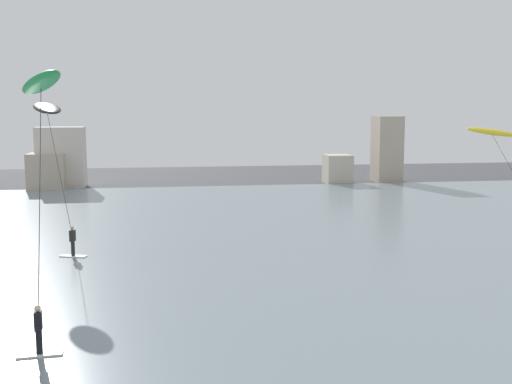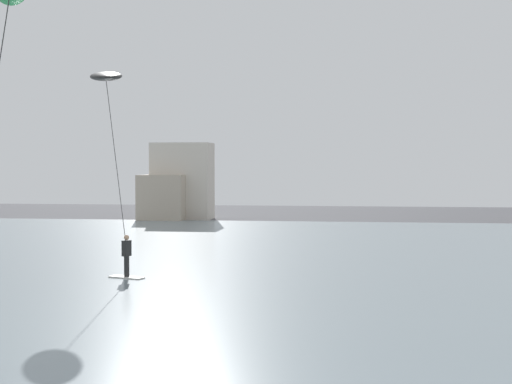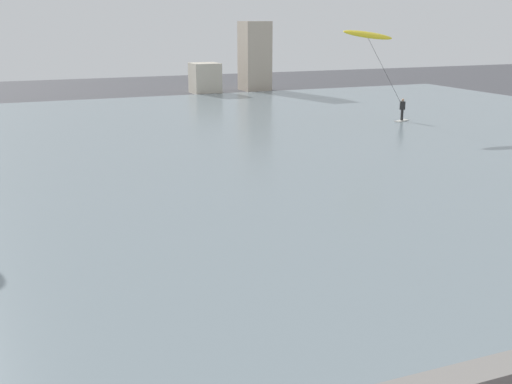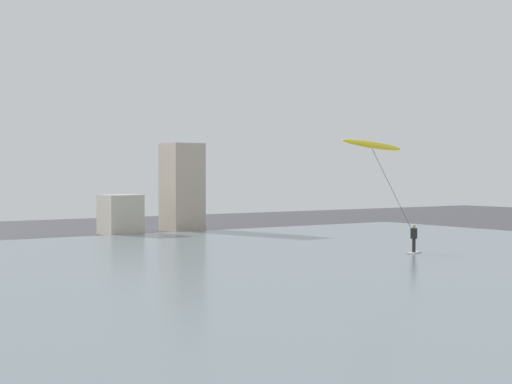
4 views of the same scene
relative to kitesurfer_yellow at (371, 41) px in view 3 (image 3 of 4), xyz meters
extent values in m
cube|color=gray|center=(-20.04, -4.06, -5.80)|extent=(84.00, 52.00, 0.10)
cube|color=beige|center=(-4.52, 23.53, -4.33)|extent=(2.75, 2.79, 3.04)
cube|color=#B7A893|center=(1.21, 24.09, -2.28)|extent=(2.76, 2.98, 7.13)
cube|color=silver|center=(2.85, -0.23, -5.72)|extent=(1.45, 1.00, 0.06)
cylinder|color=black|center=(2.85, -0.23, -5.30)|extent=(0.20, 0.20, 0.78)
cube|color=black|center=(2.85, -0.23, -4.61)|extent=(0.34, 0.40, 0.60)
sphere|color=tan|center=(2.85, -0.23, -4.20)|extent=(0.20, 0.20, 0.20)
cylinder|color=#333333|center=(1.30, -0.10, -2.18)|extent=(3.12, 0.27, 4.96)
ellipsoid|color=yellow|center=(-0.25, 0.02, 0.44)|extent=(3.70, 2.26, 1.08)
camera|label=1|loc=(-23.39, -40.50, 2.00)|focal=43.30mm
camera|label=2|loc=(-19.37, -35.15, -1.41)|focal=53.30mm
camera|label=3|loc=(-24.86, -38.89, 1.52)|focal=44.48mm
camera|label=4|loc=(-29.97, -31.96, -1.15)|focal=54.85mm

